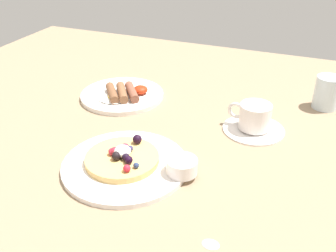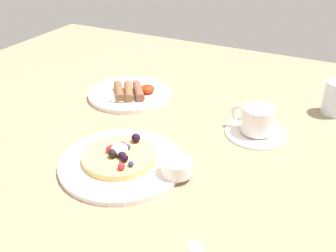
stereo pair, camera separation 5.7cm
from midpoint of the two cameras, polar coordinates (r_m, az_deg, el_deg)
ground_plane at (r=88.19cm, az=-0.37°, el=-2.22°), size 155.10×134.93×3.00cm
pancake_plate at (r=77.44cm, az=-4.49°, el=-5.61°), size 25.07×25.07×1.03cm
pancake_with_berries at (r=77.30cm, az=-5.13°, el=-4.39°), size 14.79×14.79×3.37cm
syrup_ramekin at (r=73.08cm, az=3.55°, el=-6.07°), size 5.99×5.99×2.91cm
breakfast_plate at (r=105.76cm, az=-4.21°, el=4.77°), size 22.31×22.31×1.21cm
fried_breakfast at (r=103.19cm, az=-4.09°, el=5.09°), size 12.10×11.60×2.47cm
coffee_saucer at (r=90.70cm, az=14.73°, el=-0.93°), size 14.23×14.23×0.77cm
coffee_cup at (r=89.12cm, az=14.90°, el=0.98°), size 10.26×7.25×5.81cm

